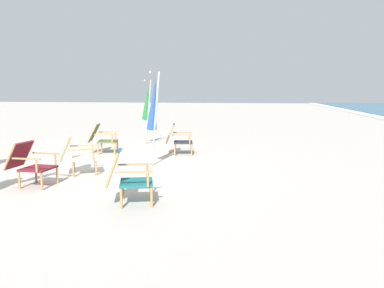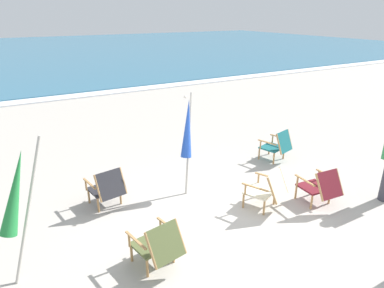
# 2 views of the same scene
# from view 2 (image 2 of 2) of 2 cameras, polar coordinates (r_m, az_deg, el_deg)

# --- Properties ---
(ground_plane) EXTENTS (80.00, 80.00, 0.00)m
(ground_plane) POSITION_cam_2_polar(r_m,az_deg,el_deg) (6.42, 7.10, -12.59)
(ground_plane) COLOR #B2AAA0
(sea) EXTENTS (80.00, 40.00, 0.10)m
(sea) POSITION_cam_2_polar(r_m,az_deg,el_deg) (36.31, -25.32, 13.76)
(sea) COLOR #2D6684
(sea) RESTS_ON ground
(surf_band) EXTENTS (80.00, 1.10, 0.06)m
(surf_band) POSITION_cam_2_polar(r_m,az_deg,el_deg) (16.42, -17.74, 7.84)
(surf_band) COLOR white
(surf_band) RESTS_ON ground
(beach_chair_back_left) EXTENTS (0.68, 0.79, 0.81)m
(beach_chair_back_left) POSITION_cam_2_polar(r_m,az_deg,el_deg) (6.77, -13.99, -6.97)
(beach_chair_back_left) COLOR #28282D
(beach_chair_back_left) RESTS_ON ground
(beach_chair_mid_center) EXTENTS (0.63, 0.79, 0.78)m
(beach_chair_mid_center) POSITION_cam_2_polar(r_m,az_deg,el_deg) (7.07, 20.66, -6.55)
(beach_chair_mid_center) COLOR maroon
(beach_chair_mid_center) RESTS_ON ground
(beach_chair_front_right) EXTENTS (0.81, 0.89, 0.80)m
(beach_chair_front_right) POSITION_cam_2_polar(r_m,az_deg,el_deg) (6.67, 12.50, -7.30)
(beach_chair_front_right) COLOR beige
(beach_chair_front_right) RESTS_ON ground
(beach_chair_back_right) EXTENTS (0.70, 0.84, 0.79)m
(beach_chair_back_right) POSITION_cam_2_polar(r_m,az_deg,el_deg) (5.17, -5.66, -16.22)
(beach_chair_back_right) COLOR #515B33
(beach_chair_back_right) RESTS_ON ground
(beach_chair_far_center) EXTENTS (0.74, 0.81, 0.81)m
(beach_chair_far_center) POSITION_cam_2_polar(r_m,az_deg,el_deg) (8.84, 14.06, -0.14)
(beach_chair_far_center) COLOR #196066
(beach_chair_far_center) RESTS_ON ground
(umbrella_furled_blue) EXTENTS (0.46, 0.45, 2.10)m
(umbrella_furled_blue) POSITION_cam_2_polar(r_m,az_deg,el_deg) (6.78, -0.75, 2.42)
(umbrella_furled_blue) COLOR #B7B2A8
(umbrella_furled_blue) RESTS_ON ground
(umbrella_furled_green) EXTENTS (0.78, 0.52, 2.00)m
(umbrella_furled_green) POSITION_cam_2_polar(r_m,az_deg,el_deg) (5.13, -27.33, -7.37)
(umbrella_furled_green) COLOR #B7B2A8
(umbrella_furled_green) RESTS_ON ground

